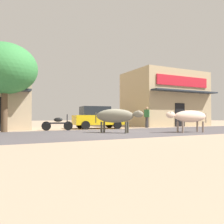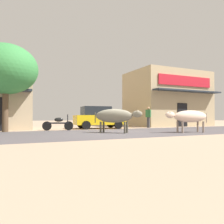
% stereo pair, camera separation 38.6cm
% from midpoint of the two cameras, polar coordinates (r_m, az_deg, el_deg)
% --- Properties ---
extents(ground, '(80.00, 80.00, 0.00)m').
position_cam_midpoint_polar(ground, '(12.68, 1.77, -5.21)').
color(ground, tan).
extents(asphalt_road, '(72.00, 6.56, 0.00)m').
position_cam_midpoint_polar(asphalt_road, '(12.68, 1.77, -5.20)').
color(asphalt_road, '#534E51').
rests_on(asphalt_road, ground).
extents(storefront_right_club, '(7.46, 6.03, 5.27)m').
position_cam_midpoint_polar(storefront_right_club, '(23.50, 14.12, 3.13)').
color(storefront_right_club, tan).
rests_on(storefront_right_club, ground).
extents(roadside_tree, '(3.68, 3.68, 5.17)m').
position_cam_midpoint_polar(roadside_tree, '(14.85, -24.48, 9.73)').
color(roadside_tree, brown).
rests_on(roadside_tree, ground).
extents(parked_hatchback_car, '(3.83, 2.23, 1.64)m').
position_cam_midpoint_polar(parked_hatchback_car, '(16.91, -2.83, -1.35)').
color(parked_hatchback_car, gold).
rests_on(parked_hatchback_car, ground).
extents(parked_motorcycle, '(1.94, 0.49, 1.04)m').
position_cam_midpoint_polar(parked_motorcycle, '(15.08, -12.62, -2.77)').
color(parked_motorcycle, black).
rests_on(parked_motorcycle, ground).
extents(cow_near_brown, '(2.21, 2.21, 1.32)m').
position_cam_midpoint_polar(cow_near_brown, '(12.47, 1.63, -1.02)').
color(cow_near_brown, gray).
rests_on(cow_near_brown, ground).
extents(cow_far_dark, '(2.66, 1.01, 1.25)m').
position_cam_midpoint_polar(cow_far_dark, '(13.49, 19.63, -1.09)').
color(cow_far_dark, beige).
rests_on(cow_far_dark, ground).
extents(pedestrian_by_shop, '(0.46, 0.61, 1.69)m').
position_cam_midpoint_polar(pedestrian_by_shop, '(18.47, 9.71, -0.84)').
color(pedestrian_by_shop, '#3F3F47').
rests_on(pedestrian_by_shop, ground).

